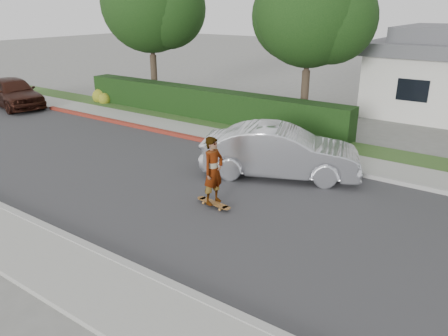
% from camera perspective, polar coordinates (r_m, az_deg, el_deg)
% --- Properties ---
extents(ground, '(120.00, 120.00, 0.00)m').
position_cam_1_polar(ground, '(14.72, -10.61, -0.93)').
color(ground, slate).
rests_on(ground, ground).
extents(road, '(60.00, 8.00, 0.01)m').
position_cam_1_polar(road, '(14.72, -10.61, -0.91)').
color(road, '#2D2D30').
rests_on(road, ground).
extents(curb_near, '(60.00, 0.20, 0.15)m').
position_cam_1_polar(curb_near, '(12.47, -24.18, -6.19)').
color(curb_near, '#9E9E99').
rests_on(curb_near, ground).
extents(curb_far, '(60.00, 0.20, 0.15)m').
position_cam_1_polar(curb_far, '(17.61, -1.12, 3.29)').
color(curb_far, '#9E9E99').
rests_on(curb_far, ground).
extents(curb_red_section, '(12.00, 0.21, 0.15)m').
position_cam_1_polar(curb_red_section, '(20.85, -12.32, 5.58)').
color(curb_red_section, maroon).
rests_on(curb_red_section, ground).
extents(sidewalk_far, '(60.00, 1.60, 0.12)m').
position_cam_1_polar(sidewalk_far, '(18.31, 0.55, 3.93)').
color(sidewalk_far, gray).
rests_on(sidewalk_far, ground).
extents(planting_strip, '(60.00, 1.60, 0.10)m').
position_cam_1_polar(planting_strip, '(19.60, 3.23, 4.99)').
color(planting_strip, '#2D4C1E').
rests_on(planting_strip, ground).
extents(hedge, '(15.00, 1.00, 1.50)m').
position_cam_1_polar(hedge, '(21.58, -2.69, 8.37)').
color(hedge, black).
rests_on(hedge, ground).
extents(flowering_shrub, '(1.40, 1.00, 0.90)m').
position_cam_1_polar(flowering_shrub, '(26.18, -15.68, 8.88)').
color(flowering_shrub, '#2D4C19').
rests_on(flowering_shrub, ground).
extents(tree_left, '(5.99, 5.21, 8.00)m').
position_cam_1_polar(tree_left, '(25.18, -9.33, 20.23)').
color(tree_left, '#33261C').
rests_on(tree_left, ground).
extents(tree_center, '(5.66, 4.84, 7.44)m').
position_cam_1_polar(tree_center, '(20.46, 11.35, 19.08)').
color(tree_center, '#33261C').
rests_on(tree_center, ground).
extents(skateboard, '(1.21, 0.38, 0.11)m').
position_cam_1_polar(skateboard, '(12.23, -1.36, -4.61)').
color(skateboard, '#CE8938').
rests_on(skateboard, ground).
extents(skateboarder, '(0.52, 0.73, 1.91)m').
position_cam_1_polar(skateboarder, '(11.85, -1.40, -0.36)').
color(skateboarder, white).
rests_on(skateboarder, skateboard).
extents(car_silver, '(5.35, 3.65, 1.67)m').
position_cam_1_polar(car_silver, '(14.28, 7.37, 2.14)').
color(car_silver, silver).
rests_on(car_silver, ground).
extents(car_maroon, '(5.11, 2.85, 1.64)m').
position_cam_1_polar(car_maroon, '(26.72, -25.79, 8.90)').
color(car_maroon, black).
rests_on(car_maroon, ground).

